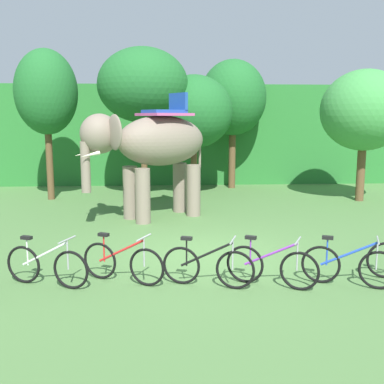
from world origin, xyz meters
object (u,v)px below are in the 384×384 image
Objects in this scene: elephant at (152,146)px; bike_purple at (271,266)px; tree_right at (233,98)px; tree_far_right at (364,111)px; tree_center_left at (194,112)px; bike_red at (123,262)px; tree_left at (46,93)px; bike_black at (208,266)px; bike_blue at (349,266)px; bike_white at (46,266)px; tree_center_right at (143,86)px.

bike_purple is at bearing -68.70° from elephant.
tree_far_right is at bearing -38.61° from tree_right.
tree_center_left reaches higher than bike_red.
bike_red is at bearing -68.92° from tree_left.
bike_blue is at bearing -2.91° from bike_black.
tree_center_left is 10.35m from bike_black.
bike_white is 1.03× the size of bike_red.
bike_black is 1.02× the size of bike_blue.
bike_black and bike_purple have the same top height.
tree_center_left is at bearing 71.23° from bike_white.
bike_black is 1.16m from bike_purple.
tree_right is 5.48m from tree_far_right.
tree_center_right reaches higher than tree_center_left.
elephant is 2.58× the size of bike_purple.
tree_far_right is 12.74m from bike_white.
bike_red is (-0.03, -8.97, -3.81)m from tree_center_right.
bike_white and bike_black have the same top height.
elephant reaches higher than bike_blue.
bike_purple is 0.97× the size of bike_blue.
bike_blue is (4.12, -0.44, 0.00)m from bike_red.
tree_center_right is at bearing 89.80° from bike_red.
bike_white is at bearing -76.95° from tree_left.
tree_center_left is at bearing -134.25° from tree_right.
tree_right is at bearing 91.94° from bike_blue.
elephant is (0.40, -3.49, -1.99)m from tree_center_right.
tree_left is at bearing 123.37° from bike_purple.
tree_center_right is 10.44m from bike_purple.
tree_right is at bearing 85.12° from bike_purple.
bike_red is (-1.95, -9.63, -2.87)m from tree_center_left.
tree_center_left is 2.85× the size of bike_black.
tree_right is at bearing 33.91° from tree_center_right.
elephant reaches higher than bike_purple.
tree_center_left reaches higher than bike_black.
tree_far_right is at bearing -4.90° from tree_left.
tree_left is 1.01× the size of tree_right.
tree_left is 3.52m from tree_center_right.
tree_far_right is at bearing -14.67° from tree_center_left.
bike_white and bike_purple have the same top height.
bike_red is 4.15m from bike_blue.
bike_black is 2.57m from bike_blue.
tree_far_right is at bearing 18.80° from elephant.
tree_left is 3.41× the size of bike_white.
tree_left reaches higher than bike_blue.
tree_left is 3.35× the size of bike_black.
bike_blue is (5.48, -0.33, 0.00)m from bike_white.
bike_white is at bearing -107.81° from elephant.
bike_purple is (2.68, -9.34, -3.81)m from tree_center_right.
tree_center_right reaches higher than bike_white.
tree_center_right is 3.48× the size of bike_blue.
bike_white is at bearing 176.30° from bike_purple.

